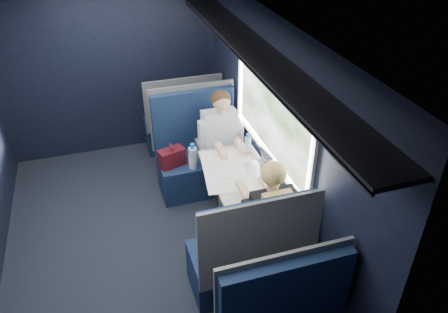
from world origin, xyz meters
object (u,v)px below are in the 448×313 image
object	(u,v)px
woman	(268,214)
laptop	(262,163)
cup	(249,150)
seat_row_front	(182,123)
seat_bay_far	(248,257)
man	(222,139)
table	(236,177)
seat_bay_near	(198,157)
bottle_small	(248,145)

from	to	relation	value
woman	laptop	distance (m)	0.72
laptop	cup	size ratio (longest dim) A/B	3.93
seat_row_front	woman	world-z (taller)	woman
seat_bay_far	cup	distance (m)	1.30
man	seat_bay_far	bearing A→B (deg)	-99.03
man	laptop	world-z (taller)	man
seat_bay_far	woman	bearing A→B (deg)	33.82
seat_bay_far	cup	world-z (taller)	seat_bay_far
table	man	size ratio (longest dim) A/B	0.76
table	seat_bay_near	xyz separation A→B (m)	(-0.19, 0.87, -0.24)
table	cup	xyz separation A→B (m)	(0.25, 0.30, 0.12)
laptop	seat_bay_near	bearing A→B (deg)	117.83
seat_bay_far	laptop	size ratio (longest dim) A/B	3.93
seat_bay_far	bottle_small	distance (m)	1.32
table	cup	distance (m)	0.41
seat_bay_far	woman	size ratio (longest dim) A/B	0.95
seat_bay_far	cup	xyz separation A→B (m)	(0.43, 1.18, 0.37)
seat_bay_far	woman	distance (m)	0.43
laptop	seat_bay_far	bearing A→B (deg)	-118.42
table	man	bearing A→B (deg)	84.48
laptop	seat_row_front	bearing A→B (deg)	104.18
seat_row_front	table	bearing A→B (deg)	-84.20
seat_row_front	man	size ratio (longest dim) A/B	0.88
table	woman	xyz separation A→B (m)	(0.07, -0.71, 0.06)
seat_row_front	cup	distance (m)	1.60
woman	table	bearing A→B (deg)	95.45
seat_bay_far	man	bearing A→B (deg)	80.97
man	woman	world-z (taller)	same
seat_row_front	woman	bearing A→B (deg)	-84.30
seat_bay_near	cup	distance (m)	0.81
seat_row_front	bottle_small	bearing A→B (deg)	-74.57
cup	bottle_small	bearing A→B (deg)	-164.56
table	laptop	xyz separation A→B (m)	(0.28, -0.02, 0.14)
seat_bay_near	bottle_small	world-z (taller)	seat_bay_near
seat_bay_near	seat_bay_far	xyz separation A→B (m)	(0.01, -1.74, -0.01)
seat_bay_far	seat_row_front	bearing A→B (deg)	90.00
table	laptop	world-z (taller)	laptop
seat_bay_near	seat_row_front	bearing A→B (deg)	89.28
bottle_small	seat_row_front	bearing A→B (deg)	105.43
table	bottle_small	distance (m)	0.42
laptop	cup	xyz separation A→B (m)	(-0.03, 0.33, -0.02)
seat_bay_near	seat_bay_far	size ratio (longest dim) A/B	1.00
seat_bay_near	woman	xyz separation A→B (m)	(0.26, -1.58, 0.31)
table	seat_bay_far	distance (m)	0.93
laptop	woman	bearing A→B (deg)	-107.11
woman	laptop	xyz separation A→B (m)	(0.21, 0.68, 0.07)
woman	laptop	bearing A→B (deg)	72.89
man	woman	bearing A→B (deg)	-90.00
seat_row_front	bottle_small	xyz separation A→B (m)	(0.41, -1.50, 0.44)
bottle_small	seat_bay_near	bearing A→B (deg)	126.62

